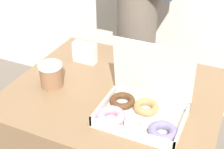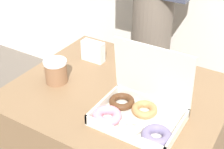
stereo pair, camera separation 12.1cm
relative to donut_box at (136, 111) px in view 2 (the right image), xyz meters
The scene contains 3 objects.
donut_box is the anchor object (origin of this frame).
coffee_cup 0.43m from the donut_box, behind, with size 0.10×0.10×0.11m.
napkin_holder 0.50m from the donut_box, 143.12° to the left, with size 0.12×0.05×0.10m.
Camera 2 is at (0.55, -0.96, 1.50)m, focal length 50.00 mm.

